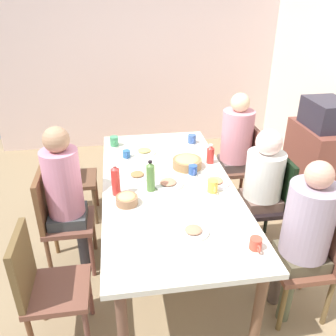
# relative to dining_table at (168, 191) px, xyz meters

# --- Properties ---
(ground_plane) EXTENTS (6.22, 6.22, 0.00)m
(ground_plane) POSITION_rel_dining_table_xyz_m (0.00, 0.00, -0.67)
(ground_plane) COLOR #8B7454
(wall_left) EXTENTS (0.12, 4.16, 2.60)m
(wall_left) POSITION_rel_dining_table_xyz_m (-2.65, 0.00, 0.63)
(wall_left) COLOR beige
(wall_left) RESTS_ON ground_plane
(dining_table) EXTENTS (2.22, 1.06, 0.74)m
(dining_table) POSITION_rel_dining_table_xyz_m (0.00, 0.00, 0.00)
(dining_table) COLOR silver
(dining_table) RESTS_ON ground_plane
(chair_0) EXTENTS (0.40, 0.40, 0.90)m
(chair_0) POSITION_rel_dining_table_xyz_m (0.00, 0.91, -0.16)
(chair_0) COLOR black
(chair_0) RESTS_ON ground_plane
(person_0) EXTENTS (0.32, 0.32, 1.17)m
(person_0) POSITION_rel_dining_table_xyz_m (-0.00, 0.82, 0.04)
(person_0) COLOR brown
(person_0) RESTS_ON ground_plane
(chair_1) EXTENTS (0.40, 0.40, 0.90)m
(chair_1) POSITION_rel_dining_table_xyz_m (0.74, -0.91, -0.16)
(chair_1) COLOR brown
(chair_1) RESTS_ON ground_plane
(chair_2) EXTENTS (0.40, 0.40, 0.90)m
(chair_2) POSITION_rel_dining_table_xyz_m (0.00, -0.91, -0.16)
(chair_2) COLOR brown
(chair_2) RESTS_ON ground_plane
(person_2) EXTENTS (0.30, 0.30, 1.29)m
(person_2) POSITION_rel_dining_table_xyz_m (0.00, -0.82, 0.09)
(person_2) COLOR #39473A
(person_2) RESTS_ON ground_plane
(chair_3) EXTENTS (0.40, 0.40, 0.90)m
(chair_3) POSITION_rel_dining_table_xyz_m (-0.74, 0.91, -0.16)
(chair_3) COLOR brown
(chair_3) RESTS_ON ground_plane
(person_3) EXTENTS (0.32, 0.32, 1.26)m
(person_3) POSITION_rel_dining_table_xyz_m (-0.74, 0.82, 0.08)
(person_3) COLOR brown
(person_3) RESTS_ON ground_plane
(chair_4) EXTENTS (0.40, 0.40, 0.90)m
(chair_4) POSITION_rel_dining_table_xyz_m (0.74, 0.91, -0.16)
(chair_4) COLOR brown
(chair_4) RESTS_ON ground_plane
(person_4) EXTENTS (0.32, 0.32, 1.25)m
(person_4) POSITION_rel_dining_table_xyz_m (0.74, 0.82, 0.08)
(person_4) COLOR #50553C
(person_4) RESTS_ON ground_plane
(chair_5) EXTENTS (0.40, 0.40, 0.90)m
(chair_5) POSITION_rel_dining_table_xyz_m (-0.74, -0.91, -0.16)
(chair_5) COLOR brown
(chair_5) RESTS_ON ground_plane
(plate_0) EXTENTS (0.21, 0.21, 0.04)m
(plate_0) POSITION_rel_dining_table_xyz_m (0.66, 0.07, 0.08)
(plate_0) COLOR silver
(plate_0) RESTS_ON dining_table
(plate_1) EXTENTS (0.25, 0.25, 0.04)m
(plate_1) POSITION_rel_dining_table_xyz_m (0.01, -0.00, 0.08)
(plate_1) COLOR white
(plate_1) RESTS_ON dining_table
(plate_2) EXTENTS (0.23, 0.23, 0.04)m
(plate_2) POSITION_rel_dining_table_xyz_m (-0.64, -0.14, 0.08)
(plate_2) COLOR white
(plate_2) RESTS_ON dining_table
(plate_3) EXTENTS (0.24, 0.24, 0.04)m
(plate_3) POSITION_rel_dining_table_xyz_m (0.04, 0.39, 0.08)
(plate_3) COLOR white
(plate_3) RESTS_ON dining_table
(plate_4) EXTENTS (0.21, 0.21, 0.04)m
(plate_4) POSITION_rel_dining_table_xyz_m (-0.16, -0.24, 0.08)
(plate_4) COLOR silver
(plate_4) RESTS_ON dining_table
(bowl_0) EXTENTS (0.17, 0.17, 0.08)m
(bowl_0) POSITION_rel_dining_table_xyz_m (0.25, -0.35, 0.11)
(bowl_0) COLOR #926646
(bowl_0) RESTS_ON dining_table
(bowl_1) EXTENTS (0.26, 0.26, 0.10)m
(bowl_1) POSITION_rel_dining_table_xyz_m (-0.28, 0.21, 0.12)
(bowl_1) COLOR olive
(bowl_1) RESTS_ON dining_table
(cup_0) EXTENTS (0.12, 0.08, 0.10)m
(cup_0) POSITION_rel_dining_table_xyz_m (-0.85, -0.42, 0.12)
(cup_0) COLOR #439162
(cup_0) RESTS_ON dining_table
(cup_1) EXTENTS (0.12, 0.08, 0.09)m
(cup_1) POSITION_rel_dining_table_xyz_m (-0.81, 0.37, 0.11)
(cup_1) COLOR #3C5B99
(cup_1) RESTS_ON dining_table
(cup_2) EXTENTS (0.11, 0.07, 0.07)m
(cup_2) POSITION_rel_dining_table_xyz_m (-0.56, -0.31, 0.10)
(cup_2) COLOR #2D619A
(cup_2) RESTS_ON dining_table
(cup_3) EXTENTS (0.11, 0.08, 0.08)m
(cup_3) POSITION_rel_dining_table_xyz_m (0.87, 0.42, 0.11)
(cup_3) COLOR #D44835
(cup_3) RESTS_ON dining_table
(cup_4) EXTENTS (0.11, 0.07, 0.08)m
(cup_4) POSITION_rel_dining_table_xyz_m (-0.14, 0.24, 0.11)
(cup_4) COLOR #2E5298
(cup_4) RESTS_ON dining_table
(cup_5) EXTENTS (0.12, 0.08, 0.10)m
(cup_5) POSITION_rel_dining_table_xyz_m (0.17, 0.33, 0.12)
(cup_5) COLOR #E8BD45
(cup_5) RESTS_ON dining_table
(bottle_0) EXTENTS (0.07, 0.07, 0.26)m
(bottle_0) POSITION_rel_dining_table_xyz_m (0.07, -0.15, 0.19)
(bottle_0) COLOR #507D3A
(bottle_0) RESTS_ON dining_table
(bottle_1) EXTENTS (0.07, 0.07, 0.18)m
(bottle_1) POSITION_rel_dining_table_xyz_m (-0.33, 0.44, 0.15)
(bottle_1) COLOR red
(bottle_1) RESTS_ON dining_table
(bottle_2) EXTENTS (0.07, 0.07, 0.26)m
(bottle_2) POSITION_rel_dining_table_xyz_m (0.09, -0.42, 0.19)
(bottle_2) COLOR red
(bottle_2) RESTS_ON dining_table
(side_cabinet) EXTENTS (0.70, 0.44, 0.90)m
(side_cabinet) POSITION_rel_dining_table_xyz_m (-0.64, 1.72, -0.22)
(side_cabinet) COLOR brown
(side_cabinet) RESTS_ON ground_plane
(microwave) EXTENTS (0.48, 0.36, 0.28)m
(microwave) POSITION_rel_dining_table_xyz_m (-0.64, 1.72, 0.37)
(microwave) COLOR #282532
(microwave) RESTS_ON side_cabinet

